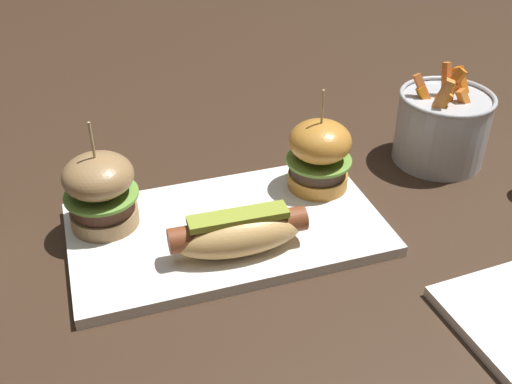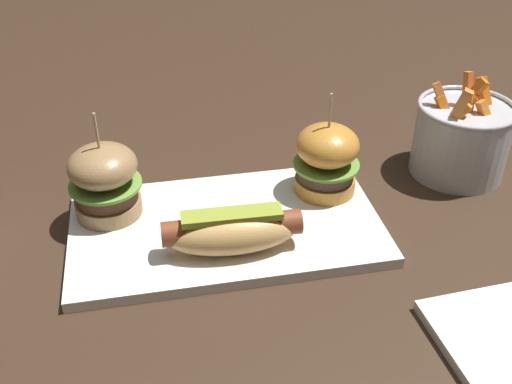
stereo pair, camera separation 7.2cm
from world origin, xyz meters
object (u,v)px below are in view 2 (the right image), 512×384
Objects in this scene: hot_dog at (233,230)px; slider_left at (105,180)px; fries_bucket at (461,138)px; platter_main at (226,227)px; slider_right at (327,159)px.

slider_left reaches higher than hot_dog.
slider_left reaches higher than fries_bucket.
platter_main is 0.16m from slider_right.
slider_right is 0.95× the size of fries_bucket.
slider_left and slider_right have the same top height.
hot_dog is 1.15× the size of slider_right.
hot_dog is 1.09× the size of fries_bucket.
platter_main is at bearing -19.35° from slider_left.
hot_dog reaches higher than platter_main.
hot_dog is 0.17m from slider_right.
platter_main is 2.59× the size of fries_bucket.
fries_bucket is (0.48, 0.03, -0.01)m from slider_left.
slider_right is 0.21m from fries_bucket.
fries_bucket is (0.34, 0.08, 0.05)m from platter_main.
fries_bucket is (0.34, 0.13, 0.01)m from hot_dog.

